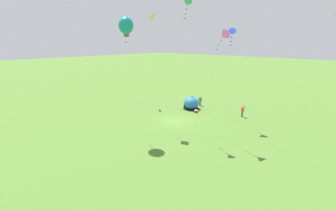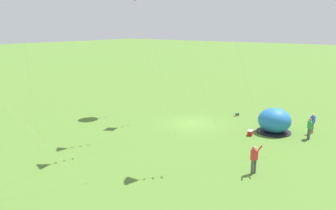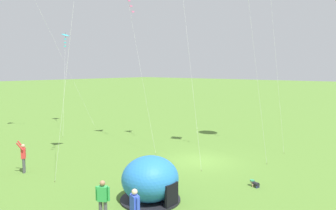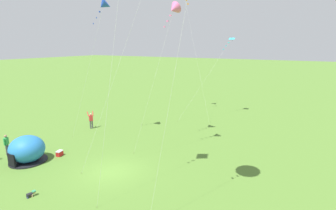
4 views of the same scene
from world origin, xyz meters
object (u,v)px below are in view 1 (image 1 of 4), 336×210
Objects in this scene: person_near_tent at (192,99)px; kite_teal at (126,26)px; popup_tent at (191,103)px; kite_green at (187,4)px; kite_yellow at (152,21)px; cooler_box at (196,111)px; kite_pink at (224,36)px; person_with_toddler at (200,100)px; toddler_crawling at (160,110)px; kite_blue at (232,33)px; person_far_back at (243,111)px.

kite_teal reaches higher than person_near_tent.
popup_tent is 0.17× the size of kite_green.
kite_yellow is at bearing 179.86° from kite_teal.
kite_pink is at bearing 50.16° from cooler_box.
kite_pink reaches higher than person_with_toddler.
person_near_tent is (-7.39, 1.28, 0.79)m from toddler_crawling.
kite_yellow is at bearing 2.87° from person_with_toddler.
popup_tent is at bearing -102.80° from kite_blue.
popup_tent is 2.78m from person_with_toddler.
kite_green reaches higher than cooler_box.
person_far_back is at bearing 85.54° from person_near_tent.
kite_yellow is at bearing -34.53° from person_far_back.
toddler_crawling is 0.03× the size of kite_green.
person_near_tent is at bearing -169.60° from kite_yellow.
cooler_box is 0.05× the size of kite_pink.
kite_green is at bearing 25.35° from cooler_box.
kite_yellow reaches higher than kite_blue.
kite_teal is 1.08× the size of kite_blue.
cooler_box is at bearing 125.98° from toddler_crawling.
kite_pink is at bearing 102.00° from kite_yellow.
cooler_box is at bearing 25.78° from person_with_toddler.
kite_pink is (7.76, 9.72, 10.98)m from popup_tent.
person_with_toddler is (-0.18, 1.63, 0.00)m from person_near_tent.
kite_teal is at bearing -30.10° from kite_blue.
cooler_box is at bearing 42.85° from person_near_tent.
kite_blue reaches higher than person_near_tent.
person_near_tent is 0.13× the size of kite_blue.
kite_pink is (10.36, 11.37, 11.01)m from person_near_tent.
kite_teal is (16.57, 0.62, 12.14)m from person_with_toddler.
kite_green is at bearing 99.44° from kite_yellow.
toddler_crawling is at bearing -9.79° from person_near_tent.
cooler_box is at bearing -129.84° from kite_pink.
kite_green reaches higher than toddler_crawling.
person_near_tent is (-3.86, -3.58, 0.74)m from cooler_box.
person_far_back is (-6.59, 11.44, 0.82)m from toddler_crawling.
kite_yellow reaches higher than person_far_back.
kite_yellow is at bearing 3.60° from popup_tent.
kite_pink is (9.56, 1.20, 10.97)m from person_far_back.
kite_yellow reaches higher than toddler_crawling.
kite_green is 7.36m from kite_teal.
kite_teal is (6.03, -9.12, 1.13)m from kite_pink.
person_near_tent is at bearing -147.67° from popup_tent.
person_near_tent is 0.14× the size of kite_pink.
person_with_toddler is 8.60m from person_far_back.
person_far_back is 0.15× the size of kite_pink.
kite_blue is at bearing 106.24° from toddler_crawling.
kite_blue reaches higher than person_with_toddler.
person_far_back is 21.27m from kite_teal.
kite_teal reaches higher than person_far_back.
person_far_back is 18.22m from kite_green.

